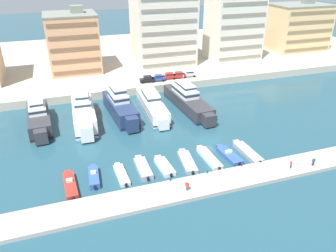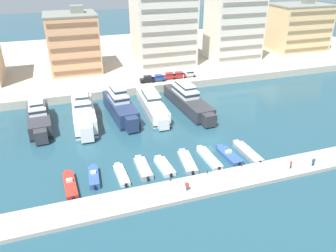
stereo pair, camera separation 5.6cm
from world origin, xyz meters
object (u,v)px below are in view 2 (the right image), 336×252
at_px(yacht_charcoal_far_left, 39,117).
at_px(motorboat_grey_center_left, 143,168).
at_px(motorboat_white_mid_left, 121,174).
at_px(yacht_charcoal_center, 188,100).
at_px(pedestrian_near_edge, 291,164).
at_px(pedestrian_mid_deck, 187,185).
at_px(car_black_far_left, 147,79).
at_px(motorboat_blue_left, 94,177).
at_px(car_blue_left, 158,78).
at_px(motorboat_grey_far_right, 247,152).
at_px(pedestrian_far_side, 314,161).
at_px(motorboat_grey_center_right, 187,161).
at_px(car_red_mid_left, 169,76).
at_px(yacht_white_left, 84,112).
at_px(motorboat_red_far_left, 70,185).
at_px(yacht_navy_mid_left, 120,106).
at_px(yacht_white_center_left, 152,105).
at_px(car_silver_center, 189,73).
at_px(car_red_center_left, 179,75).
at_px(motorboat_white_mid_right, 209,158).
at_px(motorboat_white_center, 164,166).
at_px(motorboat_blue_right, 229,155).

bearing_deg(yacht_charcoal_far_left, motorboat_grey_center_left, -54.10).
bearing_deg(motorboat_white_mid_left, motorboat_grey_center_left, 8.67).
distance_m(yacht_charcoal_center, pedestrian_near_edge, 31.46).
bearing_deg(pedestrian_mid_deck, car_black_far_left, 82.05).
height_order(motorboat_blue_left, car_blue_left, car_blue_left).
bearing_deg(motorboat_grey_far_right, motorboat_white_mid_left, 179.13).
bearing_deg(pedestrian_far_side, motorboat_grey_center_right, 156.52).
bearing_deg(car_red_mid_left, pedestrian_far_side, -78.07).
distance_m(yacht_white_left, motorboat_red_far_left, 24.00).
bearing_deg(motorboat_grey_center_left, yacht_navy_mid_left, 88.09).
relative_size(motorboat_white_mid_left, pedestrian_far_side, 4.35).
bearing_deg(pedestrian_far_side, motorboat_white_mid_left, 165.24).
bearing_deg(motorboat_grey_far_right, car_blue_left, 97.98).
distance_m(motorboat_grey_center_right, car_red_mid_left, 40.34).
height_order(yacht_white_center_left, pedestrian_mid_deck, yacht_white_center_left).
height_order(yacht_white_center_left, motorboat_grey_center_left, yacht_white_center_left).
height_order(yacht_charcoal_center, car_silver_center, yacht_charcoal_center).
height_order(motorboat_grey_far_right, car_red_mid_left, car_red_mid_left).
bearing_deg(yacht_charcoal_far_left, car_black_far_left, 27.26).
height_order(yacht_white_left, car_blue_left, yacht_white_left).
xyz_separation_m(yacht_white_center_left, motorboat_grey_far_right, (11.56, -23.93, -1.43)).
bearing_deg(yacht_charcoal_far_left, car_red_center_left, 21.90).
distance_m(motorboat_white_mid_right, pedestrian_mid_deck, 10.94).
bearing_deg(motorboat_grey_far_right, motorboat_red_far_left, -179.98).
distance_m(motorboat_blue_left, motorboat_grey_far_right, 28.30).
bearing_deg(yacht_white_left, pedestrian_near_edge, -44.55).
distance_m(motorboat_red_far_left, motorboat_white_mid_right, 24.47).
bearing_deg(motorboat_white_center, yacht_white_left, 116.14).
bearing_deg(yacht_charcoal_far_left, yacht_white_left, -5.70).
bearing_deg(yacht_charcoal_far_left, pedestrian_near_edge, -37.97).
xyz_separation_m(yacht_navy_mid_left, car_silver_center, (23.30, 15.60, 0.61)).
height_order(motorboat_white_center, car_black_far_left, car_black_far_left).
bearing_deg(car_silver_center, motorboat_white_mid_right, -106.75).
bearing_deg(car_silver_center, yacht_charcoal_far_left, -159.55).
bearing_deg(yacht_navy_mid_left, motorboat_grey_far_right, -51.50).
relative_size(motorboat_blue_left, motorboat_grey_center_right, 0.81).
distance_m(car_black_far_left, pedestrian_mid_deck, 46.88).
relative_size(motorboat_red_far_left, motorboat_grey_far_right, 0.90).
bearing_deg(car_silver_center, motorboat_blue_right, -101.28).
relative_size(yacht_charcoal_center, pedestrian_mid_deck, 13.62).
bearing_deg(yacht_navy_mid_left, yacht_white_left, -175.62).
bearing_deg(motorboat_red_far_left, car_silver_center, 47.60).
distance_m(motorboat_red_far_left, motorboat_grey_center_right, 20.27).
height_order(motorboat_white_mid_right, car_silver_center, car_silver_center).
xyz_separation_m(motorboat_grey_center_left, motorboat_grey_far_right, (19.94, -0.95, -0.11)).
bearing_deg(car_red_mid_left, car_black_far_left, -174.17).
distance_m(yacht_white_left, motorboat_white_mid_right, 30.42).
bearing_deg(yacht_white_left, pedestrian_far_side, -41.53).
xyz_separation_m(yacht_white_center_left, motorboat_blue_left, (-16.72, -22.96, -1.27)).
height_order(motorboat_blue_right, car_red_center_left, car_red_center_left).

